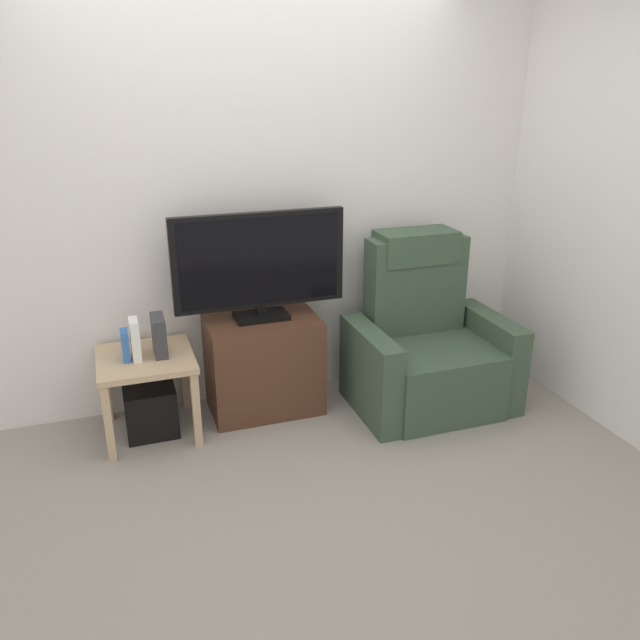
% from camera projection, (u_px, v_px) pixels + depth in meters
% --- Properties ---
extents(ground_plane, '(6.40, 6.40, 0.00)m').
position_uv_depth(ground_plane, '(313.00, 481.00, 3.37)').
color(ground_plane, gray).
extents(wall_back, '(6.40, 0.06, 2.60)m').
position_uv_depth(wall_back, '(253.00, 197.00, 3.90)').
color(wall_back, silver).
rests_on(wall_back, ground).
extents(wall_side, '(0.06, 4.48, 2.60)m').
position_uv_depth(wall_side, '(640.00, 212.00, 3.47)').
color(wall_side, silver).
rests_on(wall_side, ground).
extents(tv_stand, '(0.68, 0.44, 0.61)m').
position_uv_depth(tv_stand, '(264.00, 365.00, 4.00)').
color(tv_stand, '#4C2D1E').
rests_on(tv_stand, ground).
extents(television, '(1.04, 0.20, 0.65)m').
position_uv_depth(television, '(260.00, 264.00, 3.78)').
color(television, black).
rests_on(television, tv_stand).
extents(recliner_armchair, '(0.98, 0.78, 1.08)m').
position_uv_depth(recliner_armchair, '(427.00, 347.00, 4.08)').
color(recliner_armchair, '#384C38').
rests_on(recliner_armchair, ground).
extents(side_table, '(0.54, 0.54, 0.49)m').
position_uv_depth(side_table, '(146.00, 369.00, 3.69)').
color(side_table, tan).
rests_on(side_table, ground).
extents(subwoofer_box, '(0.29, 0.29, 0.29)m').
position_uv_depth(subwoofer_box, '(151.00, 409.00, 3.79)').
color(subwoofer_box, black).
rests_on(subwoofer_box, ground).
extents(book_leftmost, '(0.04, 0.10, 0.18)m').
position_uv_depth(book_leftmost, '(125.00, 345.00, 3.58)').
color(book_leftmost, '#3366B2').
rests_on(book_leftmost, side_table).
extents(book_middle, '(0.05, 0.14, 0.24)m').
position_uv_depth(book_middle, '(135.00, 339.00, 3.59)').
color(book_middle, white).
rests_on(book_middle, side_table).
extents(game_console, '(0.07, 0.20, 0.23)m').
position_uv_depth(game_console, '(159.00, 335.00, 3.66)').
color(game_console, '#333338').
rests_on(game_console, side_table).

